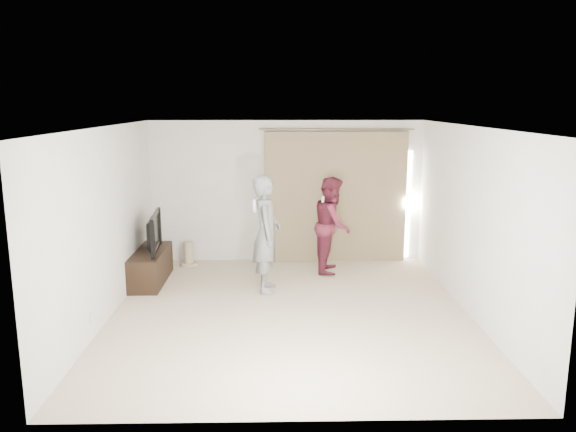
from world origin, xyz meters
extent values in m
plane|color=#BFB08F|center=(0.00, 0.00, 0.00)|extent=(5.50, 5.50, 0.00)
cube|color=silver|center=(0.00, 2.75, 1.30)|extent=(5.00, 0.04, 2.60)
cube|color=silver|center=(-2.50, 0.00, 1.30)|extent=(0.04, 5.50, 2.60)
cube|color=silver|center=(-2.48, 0.40, 1.20)|extent=(0.02, 0.08, 0.12)
cube|color=silver|center=(-2.48, -0.90, 0.30)|extent=(0.02, 0.08, 0.12)
cube|color=white|center=(0.00, 0.00, 2.60)|extent=(5.00, 5.50, 0.01)
cube|color=#8C7656|center=(0.90, 2.68, 1.20)|extent=(2.60, 0.10, 2.40)
cylinder|color=#70614E|center=(0.90, 2.68, 2.44)|extent=(2.80, 0.03, 0.03)
cube|color=white|center=(2.26, 2.72, 1.05)|extent=(0.08, 0.04, 2.00)
cube|color=black|center=(-2.27, 1.45, 0.26)|extent=(0.48, 1.38, 0.53)
imported|color=black|center=(-2.27, 1.45, 0.84)|extent=(0.25, 1.10, 0.63)
cylinder|color=tan|center=(-1.79, 2.40, 0.03)|extent=(0.33, 0.33, 0.05)
cylinder|color=tan|center=(-1.79, 2.40, 0.25)|extent=(0.18, 0.18, 0.38)
imported|color=slate|center=(-0.34, 0.99, 0.91)|extent=(0.45, 0.67, 1.82)
cube|color=silver|center=(-0.52, 0.89, 1.40)|extent=(0.04, 0.04, 0.14)
cube|color=silver|center=(-0.52, 1.11, 1.28)|extent=(0.05, 0.05, 0.09)
imported|color=maroon|center=(0.78, 2.00, 0.83)|extent=(0.76, 0.91, 1.67)
cube|color=silver|center=(0.60, 1.90, 1.28)|extent=(0.04, 0.04, 0.14)
cube|color=silver|center=(0.60, 2.12, 1.17)|extent=(0.05, 0.05, 0.09)
camera|label=1|loc=(-0.19, -7.48, 2.91)|focal=35.00mm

